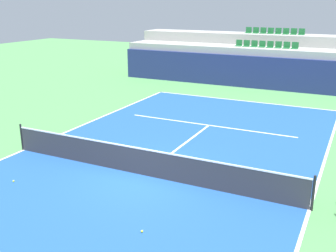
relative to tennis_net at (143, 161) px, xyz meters
name	(u,v)px	position (x,y,z in m)	size (l,w,h in m)	color
ground_plane	(143,175)	(0.00, 0.00, -0.51)	(80.00, 80.00, 0.00)	#4C8C4C
court_surface	(143,175)	(0.00, 0.00, -0.50)	(11.00, 24.00, 0.01)	#1E4C99
baseline_far	(242,101)	(0.00, 11.95, -0.50)	(11.00, 0.10, 0.00)	white
sideline_left	(24,150)	(-5.45, 0.00, -0.50)	(0.10, 24.00, 0.00)	white
sideline_right	(309,210)	(5.45, 0.00, -0.50)	(0.10, 24.00, 0.00)	white
service_line_far	(209,125)	(0.00, 6.40, -0.50)	(8.26, 0.10, 0.00)	white
centre_service_line	(181,146)	(0.00, 3.20, -0.50)	(0.10, 6.40, 0.00)	white
back_wall	(259,73)	(0.00, 15.91, 0.58)	(20.59, 0.30, 2.17)	navy
stands_tier_lower	(264,66)	(0.00, 17.26, 0.81)	(20.59, 2.40, 2.64)	#9E9E99
stands_tier_upper	(272,57)	(0.00, 19.66, 1.19)	(20.59, 2.40, 3.39)	#9E9E99
seating_row_lower	(266,46)	(0.00, 17.35, 2.25)	(4.33, 0.44, 0.44)	#1E6633
seating_row_upper	(274,32)	(0.00, 19.75, 3.01)	(4.33, 0.44, 0.44)	#1E6633
tennis_net	(143,161)	(0.00, 0.00, 0.00)	(11.08, 0.08, 1.07)	black
tennis_ball_0	(142,231)	(1.75, -3.12, -0.47)	(0.07, 0.07, 0.07)	#CCE033
tennis_ball_1	(14,181)	(-3.53, -2.37, -0.47)	(0.07, 0.07, 0.07)	#CCE033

